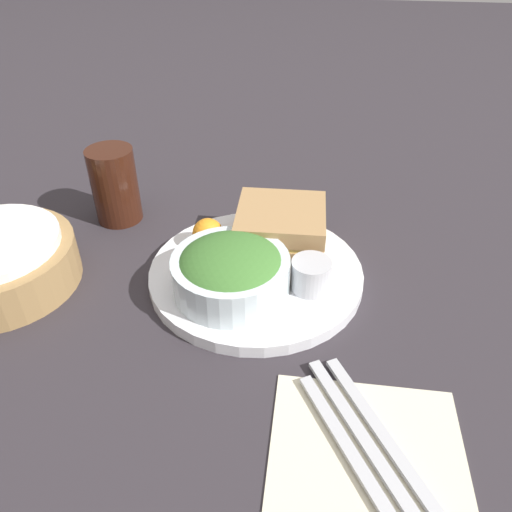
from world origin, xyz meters
TOP-DOWN VIEW (x-y plane):
  - ground_plane at (0.00, 0.00)m, footprint 4.00×4.00m
  - plate at (0.00, 0.00)m, footprint 0.27×0.27m
  - sandwich at (0.06, -0.03)m, footprint 0.11×0.12m
  - salad_bowl at (-0.04, 0.02)m, footprint 0.14×0.14m
  - dressing_cup at (-0.03, -0.07)m, footprint 0.05×0.05m
  - orange_wedge at (0.04, 0.07)m, footprint 0.04×0.04m
  - drink_glass at (0.12, 0.22)m, footprint 0.07×0.07m
  - napkin at (-0.23, -0.13)m, footprint 0.15×0.17m
  - fork at (-0.22, -0.15)m, footprint 0.18×0.11m
  - knife at (-0.23, -0.13)m, footprint 0.19×0.11m
  - spoon at (-0.24, -0.11)m, footprint 0.16×0.10m

SIDE VIEW (x-z plane):
  - ground_plane at x=0.00m, z-range 0.00..0.00m
  - napkin at x=-0.23m, z-range 0.00..0.00m
  - fork at x=-0.22m, z-range 0.00..0.01m
  - knife at x=-0.23m, z-range 0.00..0.01m
  - spoon at x=-0.24m, z-range 0.00..0.01m
  - plate at x=0.00m, z-range 0.00..0.02m
  - dressing_cup at x=-0.03m, z-range 0.02..0.05m
  - orange_wedge at x=0.04m, z-range 0.02..0.06m
  - sandwich at x=0.06m, z-range 0.02..0.07m
  - salad_bowl at x=-0.04m, z-range 0.01..0.08m
  - drink_glass at x=0.12m, z-range 0.00..0.11m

